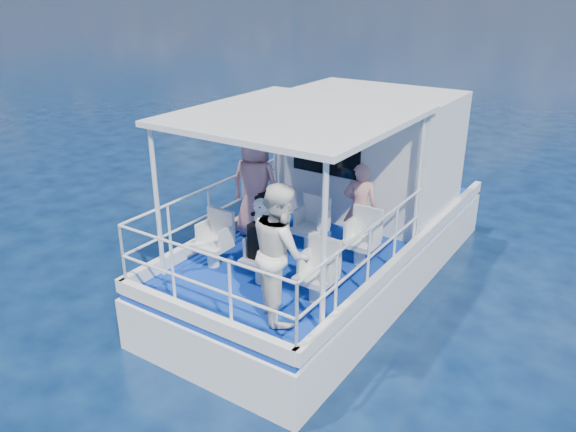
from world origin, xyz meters
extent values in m
plane|color=#071636|center=(0.00, 0.00, 0.00)|extent=(2000.00, 2000.00, 0.00)
cube|color=white|center=(0.00, 1.00, 0.00)|extent=(3.00, 7.00, 1.60)
cube|color=#0B2D99|center=(0.00, 1.00, 0.85)|extent=(2.90, 6.90, 0.10)
cube|color=white|center=(0.00, 2.30, 2.00)|extent=(2.85, 2.00, 2.20)
cube|color=white|center=(0.00, -0.20, 3.14)|extent=(3.00, 3.20, 0.08)
cylinder|color=white|center=(-1.35, -1.70, 2.00)|extent=(0.07, 0.07, 2.20)
cylinder|color=white|center=(1.35, -1.70, 2.00)|extent=(0.07, 0.07, 2.20)
cylinder|color=white|center=(-1.35, 1.20, 2.00)|extent=(0.07, 0.07, 2.20)
cylinder|color=white|center=(1.35, 1.20, 2.00)|extent=(0.07, 0.07, 2.20)
cube|color=silver|center=(-0.90, 0.20, 1.09)|extent=(0.48, 0.46, 0.38)
cube|color=silver|center=(0.00, 0.20, 1.09)|extent=(0.48, 0.46, 0.38)
cube|color=silver|center=(0.90, 0.20, 1.09)|extent=(0.48, 0.46, 0.38)
cube|color=silver|center=(-0.90, -1.10, 1.09)|extent=(0.48, 0.46, 0.38)
cube|color=silver|center=(0.00, -1.10, 1.09)|extent=(0.48, 0.46, 0.38)
cube|color=silver|center=(0.90, -1.10, 1.09)|extent=(0.48, 0.46, 0.38)
imported|color=#D88C8C|center=(-1.04, 0.17, 1.79)|extent=(0.72, 0.56, 1.78)
imported|color=tan|center=(0.66, 0.62, 1.62)|extent=(0.61, 0.51, 1.44)
imported|color=white|center=(0.70, -1.63, 1.79)|extent=(1.10, 1.08, 1.78)
cube|color=black|center=(-0.93, 0.16, 1.50)|extent=(0.33, 0.19, 0.43)
cube|color=black|center=(0.02, -1.11, 1.54)|extent=(0.34, 0.19, 0.52)
cube|color=black|center=(-0.94, 0.15, 1.74)|extent=(0.10, 0.06, 0.06)
camera|label=1|loc=(4.22, -6.76, 4.87)|focal=35.00mm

